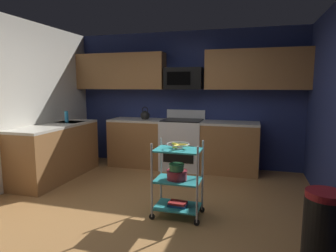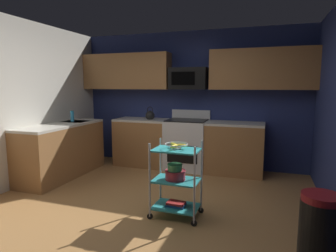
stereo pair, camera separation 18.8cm
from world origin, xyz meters
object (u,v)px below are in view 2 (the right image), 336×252
mixing_bowl_large (175,175)px  mixing_bowl_small (175,167)px  trash_can (320,231)px  oven_range (187,144)px  book_stack (176,204)px  dish_soap_bottle (72,116)px  rolling_cart (176,180)px  kettle (150,115)px  microwave (189,79)px  fruit_bowl (176,145)px

mixing_bowl_large → mixing_bowl_small: bearing=-86.2°
trash_can → oven_range: bearing=126.3°
book_stack → oven_range: bearing=101.7°
mixing_bowl_small → trash_can: size_ratio=0.28×
dish_soap_bottle → mixing_bowl_small: bearing=-27.3°
oven_range → book_stack: bearing=-78.3°
rolling_cart → book_stack: bearing=0.0°
rolling_cart → kettle: 2.38m
microwave → mixing_bowl_large: size_ratio=2.78×
oven_range → fruit_bowl: (0.42, -2.01, 0.40)m
fruit_bowl → dish_soap_bottle: 2.63m
mixing_bowl_small → book_stack: mixing_bowl_small is taller
fruit_bowl → trash_can: bearing=-20.4°
kettle → trash_can: kettle is taller
microwave → book_stack: microwave is taller
rolling_cart → mixing_bowl_small: rolling_cart is taller
kettle → dish_soap_bottle: size_ratio=1.32×
dish_soap_bottle → trash_can: 4.24m
dish_soap_bottle → trash_can: bearing=-24.4°
mixing_bowl_large → oven_range: bearing=101.4°
microwave → mixing_bowl_large: (0.41, -2.12, -1.18)m
oven_range → microwave: bearing=90.3°
rolling_cart → dish_soap_bottle: dish_soap_bottle is taller
mixing_bowl_large → mixing_bowl_small: size_ratio=1.38×
dish_soap_bottle → oven_range: bearing=23.4°
book_stack → kettle: kettle is taller
kettle → dish_soap_bottle: bearing=-145.0°
book_stack → trash_can: bearing=-20.4°
book_stack → fruit_bowl: bearing=-172.9°
mixing_bowl_small → trash_can: trash_can is taller
rolling_cart → trash_can: bearing=-20.4°
fruit_bowl → mixing_bowl_large: 0.36m
rolling_cart → fruit_bowl: bearing=-90.0°
fruit_bowl → mixing_bowl_small: 0.26m
book_stack → kettle: (-1.16, 2.01, 0.84)m
trash_can → dish_soap_bottle: bearing=155.6°
fruit_bowl → book_stack: size_ratio=1.22×
fruit_bowl → kettle: size_ratio=1.03×
rolling_cart → kettle: (-1.16, 2.01, 0.54)m
mixing_bowl_large → trash_can: 1.58m
mixing_bowl_small → dish_soap_bottle: bearing=152.7°
mixing_bowl_small → book_stack: bearing=68.5°
rolling_cart → mixing_bowl_large: rolling_cart is taller
oven_range → mixing_bowl_small: (0.41, -2.04, 0.14)m
fruit_bowl → oven_range: bearing=101.7°
dish_soap_bottle → microwave: bearing=25.9°
book_stack → trash_can: 1.57m
rolling_cart → mixing_bowl_large: (-0.01, -0.00, 0.07)m
oven_range → mixing_bowl_small: size_ratio=6.04×
oven_range → book_stack: oven_range is taller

